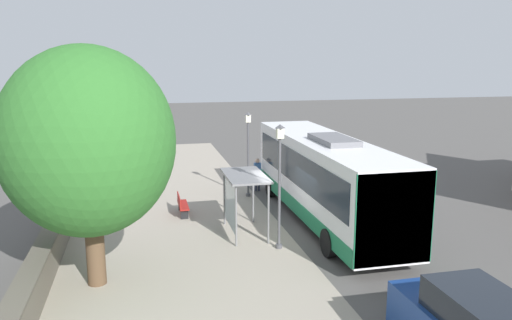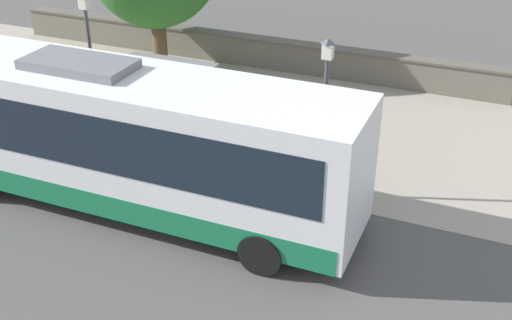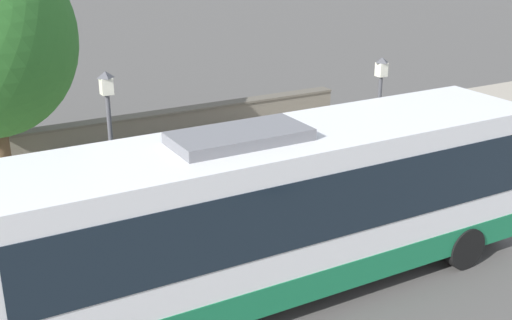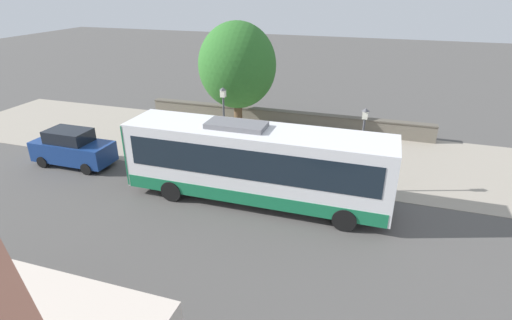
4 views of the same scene
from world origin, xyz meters
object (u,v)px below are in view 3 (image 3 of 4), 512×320
pedestrian (419,177)px  street_lamp_near (378,122)px  bus (278,208)px  street_lamp_far (112,156)px  bus_shelter (173,159)px  bench (241,168)px

pedestrian → street_lamp_near: 1.92m
bus → street_lamp_far: size_ratio=2.64×
bus_shelter → bench: 3.91m
pedestrian → bench: pedestrian is taller
bus → pedestrian: 5.70m
bench → street_lamp_near: size_ratio=0.38×
bench → street_lamp_far: street_lamp_far is taller
bus → bench: 6.33m
bus → bench: (-5.76, 2.17, -1.45)m
bus_shelter → pedestrian: bus_shelter is taller
bus_shelter → bench: size_ratio=1.76×
bench → street_lamp_near: 4.60m
street_lamp_near → pedestrian: bearing=54.2°
bus → bus_shelter: size_ratio=4.23×
pedestrian → bus: bearing=-73.5°
bench → street_lamp_near: street_lamp_near is taller
bench → street_lamp_near: bearing=33.0°
bus_shelter → street_lamp_far: 2.18m
street_lamp_far → street_lamp_near: bearing=86.9°
bus → bench: bearing=159.3°
bus → bench: size_ratio=7.43×
bus_shelter → street_lamp_near: bearing=75.1°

